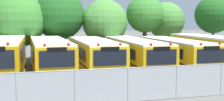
{
  "coord_description": "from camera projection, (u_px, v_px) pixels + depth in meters",
  "views": [
    {
      "loc": [
        -4.87,
        -23.07,
        4.05
      ],
      "look_at": [
        1.4,
        0.0,
        1.6
      ],
      "focal_mm": 49.52,
      "sensor_mm": 36.0,
      "label": 1
    }
  ],
  "objects": [
    {
      "name": "tree_2",
      "position": [
        15.0,
        20.0,
        28.6
      ],
      "size": [
        5.12,
        5.12,
        6.5
      ],
      "color": "#4C3823",
      "rests_on": "ground_plane"
    },
    {
      "name": "school_bus_1",
      "position": [
        4.0,
        56.0,
        21.79
      ],
      "size": [
        2.87,
        10.51,
        2.78
      ],
      "rotation": [
        0.0,
        0.0,
        3.11
      ],
      "color": "#EAA80C",
      "rests_on": "ground_plane"
    },
    {
      "name": "school_bus_6",
      "position": [
        207.0,
        50.0,
        26.2
      ],
      "size": [
        2.71,
        9.39,
        2.76
      ],
      "rotation": [
        0.0,
        0.0,
        3.13
      ],
      "color": "yellow",
      "rests_on": "ground_plane"
    },
    {
      "name": "tree_7",
      "position": [
        214.0,
        15.0,
        34.51
      ],
      "size": [
        4.19,
        4.19,
        6.63
      ],
      "color": "#4C3823",
      "rests_on": "ground_plane"
    },
    {
      "name": "school_bus_3",
      "position": [
        94.0,
        54.0,
        23.41
      ],
      "size": [
        2.63,
        10.03,
        2.6
      ],
      "rotation": [
        0.0,
        0.0,
        3.14
      ],
      "color": "yellow",
      "rests_on": "ground_plane"
    },
    {
      "name": "tree_5",
      "position": [
        146.0,
        14.0,
        33.01
      ],
      "size": [
        4.12,
        3.98,
        6.58
      ],
      "color": "#4C3823",
      "rests_on": "ground_plane"
    },
    {
      "name": "ground_plane",
      "position": [
        94.0,
        72.0,
        23.83
      ],
      "size": [
        160.0,
        160.0,
        0.0
      ],
      "primitive_type": "plane",
      "color": "#595651"
    },
    {
      "name": "tree_3",
      "position": [
        61.0,
        15.0,
        30.11
      ],
      "size": [
        4.87,
        4.87,
        6.87
      ],
      "color": "#4C3823",
      "rests_on": "ground_plane"
    },
    {
      "name": "tree_4",
      "position": [
        103.0,
        22.0,
        30.9
      ],
      "size": [
        4.61,
        4.57,
        6.04
      ],
      "color": "#4C3823",
      "rests_on": "ground_plane"
    },
    {
      "name": "school_bus_2",
      "position": [
        50.0,
        55.0,
        22.89
      ],
      "size": [
        2.72,
        10.8,
        2.66
      ],
      "rotation": [
        0.0,
        0.0,
        3.16
      ],
      "color": "yellow",
      "rests_on": "ground_plane"
    },
    {
      "name": "tree_6",
      "position": [
        166.0,
        20.0,
        35.06
      ],
      "size": [
        4.24,
        4.24,
        5.97
      ],
      "color": "#4C3823",
      "rests_on": "ground_plane"
    },
    {
      "name": "school_bus_4",
      "position": [
        134.0,
        53.0,
        24.55
      ],
      "size": [
        2.67,
        11.44,
        2.58
      ],
      "rotation": [
        0.0,
        0.0,
        3.12
      ],
      "color": "yellow",
      "rests_on": "ground_plane"
    },
    {
      "name": "chainlink_fence",
      "position": [
        128.0,
        84.0,
        14.99
      ],
      "size": [
        26.0,
        0.07,
        1.72
      ],
      "color": "#9EA0A3",
      "rests_on": "ground_plane"
    },
    {
      "name": "school_bus_5",
      "position": [
        175.0,
        52.0,
        25.19
      ],
      "size": [
        2.68,
        10.72,
        2.52
      ],
      "rotation": [
        0.0,
        0.0,
        3.13
      ],
      "color": "yellow",
      "rests_on": "ground_plane"
    }
  ]
}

